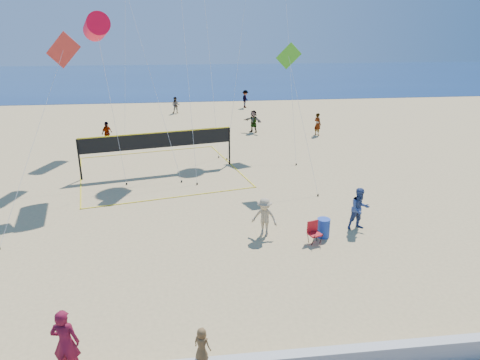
{
  "coord_description": "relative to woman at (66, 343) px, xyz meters",
  "views": [
    {
      "loc": [
        -0.21,
        -10.93,
        7.91
      ],
      "look_at": [
        1.36,
        2.0,
        3.22
      ],
      "focal_mm": 32.0,
      "sensor_mm": 36.0,
      "label": 1
    }
  ],
  "objects": [
    {
      "name": "far_person_2",
      "position": [
        12.91,
        22.71,
        -0.04
      ],
      "size": [
        0.66,
        0.75,
        1.72
      ],
      "primitive_type": "imported",
      "rotation": [
        0.0,
        0.0,
        2.08
      ],
      "color": "gray",
      "rests_on": "ground"
    },
    {
      "name": "trash_barrel",
      "position": [
        8.23,
        6.2,
        -0.51
      ],
      "size": [
        0.65,
        0.65,
        0.77
      ],
      "primitive_type": "cylinder",
      "rotation": [
        0.0,
        0.0,
        -0.33
      ],
      "color": "#18399E",
      "rests_on": "ground"
    },
    {
      "name": "bystander_b",
      "position": [
        5.92,
        6.57,
        -0.1
      ],
      "size": [
        1.19,
        1.0,
        1.6
      ],
      "primitive_type": "imported",
      "rotation": [
        0.0,
        0.0,
        -0.47
      ],
      "color": "tan",
      "rests_on": "ground"
    },
    {
      "name": "woman",
      "position": [
        0.0,
        0.0,
        0.0
      ],
      "size": [
        0.69,
        0.49,
        1.79
      ],
      "primitive_type": "imported",
      "rotation": [
        0.0,
        0.0,
        3.05
      ],
      "color": "maroon",
      "rests_on": "ground"
    },
    {
      "name": "far_person_4",
      "position": [
        8.99,
        35.18,
        -0.0
      ],
      "size": [
        1.1,
        1.33,
        1.79
      ],
      "primitive_type": "imported",
      "rotation": [
        0.0,
        0.0,
        1.12
      ],
      "color": "gray",
      "rests_on": "ground"
    },
    {
      "name": "far_person_0",
      "position": [
        -2.67,
        21.8,
        -0.08
      ],
      "size": [
        0.86,
        1.03,
        1.64
      ],
      "primitive_type": "imported",
      "rotation": [
        0.0,
        0.0,
        0.99
      ],
      "color": "gray",
      "rests_on": "ground"
    },
    {
      "name": "volleyball_net",
      "position": [
        1.3,
        15.24,
        0.69
      ],
      "size": [
        10.34,
        10.22,
        2.33
      ],
      "rotation": [
        0.0,
        0.0,
        0.21
      ],
      "color": "black",
      "rests_on": "ground"
    },
    {
      "name": "kite_0",
      "position": [
        -1.19,
        14.17,
        6.99
      ],
      "size": [
        1.81,
        2.8,
        8.6
      ],
      "rotation": [
        0.0,
        0.0,
        0.28
      ],
      "color": "#F3072A",
      "rests_on": "ground"
    },
    {
      "name": "ocean",
      "position": [
        3.3,
        64.33,
        -0.88
      ],
      "size": [
        140.0,
        50.0,
        0.03
      ],
      "primitive_type": "cube",
      "color": "navy",
      "rests_on": "ground"
    },
    {
      "name": "ground",
      "position": [
        3.3,
        2.33,
        -0.9
      ],
      "size": [
        120.0,
        120.0,
        0.0
      ],
      "primitive_type": "plane",
      "color": "tan",
      "rests_on": "ground"
    },
    {
      "name": "kite_4",
      "position": [
        8.33,
        13.21,
        5.18
      ],
      "size": [
        1.68,
        3.4,
        7.18
      ],
      "rotation": [
        0.0,
        0.0,
        -0.37
      ],
      "color": "green",
      "rests_on": "ground"
    },
    {
      "name": "far_person_1",
      "position": [
        8.17,
        24.26,
        -0.03
      ],
      "size": [
        1.55,
        1.46,
        1.74
      ],
      "primitive_type": "imported",
      "rotation": [
        0.0,
        0.0,
        -0.73
      ],
      "color": "gray",
      "rests_on": "ground"
    },
    {
      "name": "far_person_3",
      "position": [
        1.93,
        32.91,
        -0.11
      ],
      "size": [
        0.87,
        0.74,
        1.57
      ],
      "primitive_type": "imported",
      "rotation": [
        0.0,
        0.0,
        -0.21
      ],
      "color": "gray",
      "rests_on": "ground"
    },
    {
      "name": "bystander_a",
      "position": [
        9.88,
        6.72,
        -0.01
      ],
      "size": [
        0.95,
        0.79,
        1.78
      ],
      "primitive_type": "imported",
      "rotation": [
        0.0,
        0.0,
        0.14
      ],
      "color": "navy",
      "rests_on": "ground"
    },
    {
      "name": "kite_3",
      "position": [
        -2.5,
        12.11,
        5.65
      ],
      "size": [
        2.63,
        5.98,
        7.73
      ],
      "rotation": [
        0.0,
        0.0,
        -0.01
      ],
      "color": "red",
      "rests_on": "ground"
    },
    {
      "name": "toddler",
      "position": [
        3.18,
        -0.6,
        0.13
      ],
      "size": [
        0.5,
        0.45,
        0.86
      ],
      "primitive_type": "imported",
      "rotation": [
        0.0,
        0.0,
        2.58
      ],
      "color": "brown",
      "rests_on": "seawall"
    },
    {
      "name": "camp_chair",
      "position": [
        7.71,
        5.77,
        -0.41
      ],
      "size": [
        0.58,
        0.68,
        0.97
      ],
      "rotation": [
        0.0,
        0.0,
        0.31
      ],
      "color": "#B3141B",
      "rests_on": "ground"
    }
  ]
}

